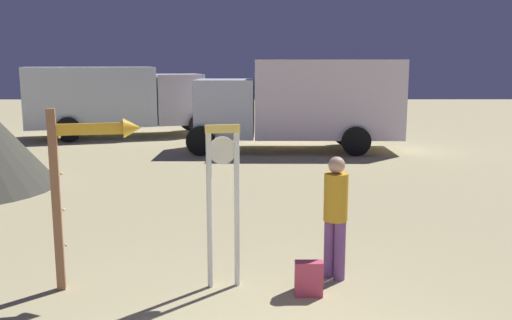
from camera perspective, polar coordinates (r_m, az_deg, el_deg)
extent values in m
cylinder|color=white|center=(6.95, -4.81, -5.33)|extent=(0.07, 0.07, 1.97)
cylinder|color=white|center=(6.98, -1.97, -5.22)|extent=(0.07, 0.07, 1.97)
cube|color=#FFD95D|center=(6.77, -3.48, 3.23)|extent=(0.43, 0.15, 0.10)
cylinder|color=white|center=(6.83, -3.48, 1.00)|extent=(0.34, 0.09, 0.34)
cube|color=black|center=(6.86, -3.50, 1.03)|extent=(0.08, 0.02, 0.04)
cube|color=black|center=(6.86, -3.50, 1.03)|extent=(0.03, 0.02, 0.13)
cube|color=#9A6847|center=(7.24, -19.87, -4.02)|extent=(0.12, 0.12, 2.28)
cube|color=yellow|center=(7.05, -16.66, 3.08)|extent=(0.79, 0.24, 0.14)
cone|color=yellow|center=(7.04, -12.60, 3.25)|extent=(0.27, 0.30, 0.25)
sphere|color=#F9DA8D|center=(7.39, -18.98, -8.29)|extent=(0.04, 0.04, 0.04)
sphere|color=#FCEB82|center=(7.26, -19.18, -4.87)|extent=(0.04, 0.04, 0.04)
sphere|color=#FFE68C|center=(7.16, -19.39, -1.35)|extent=(0.04, 0.04, 0.04)
sphere|color=#FEE796|center=(7.09, -19.60, 2.26)|extent=(0.04, 0.04, 0.04)
cylinder|color=#76498B|center=(7.49, 7.57, -8.98)|extent=(0.15, 0.15, 0.79)
cylinder|color=#76498B|center=(7.41, 8.61, -9.21)|extent=(0.15, 0.15, 0.79)
cylinder|color=gold|center=(7.25, 8.22, -3.79)|extent=(0.31, 0.31, 0.63)
sphere|color=tan|center=(7.16, 8.31, -0.52)|extent=(0.22, 0.22, 0.22)
cube|color=#BD3E59|center=(6.94, 5.46, -12.06)|extent=(0.34, 0.16, 0.43)
cube|color=#B53B5C|center=(7.06, 5.37, -12.25)|extent=(0.24, 0.04, 0.19)
cube|color=white|center=(18.21, 7.31, 6.30)|extent=(4.68, 2.34, 2.48)
cube|color=silver|center=(18.15, -3.18, 5.36)|extent=(1.90, 2.18, 1.85)
cube|color=black|center=(18.22, -6.16, 6.50)|extent=(0.06, 1.81, 0.81)
cylinder|color=black|center=(19.44, -4.97, 2.90)|extent=(0.90, 0.27, 0.90)
cylinder|color=black|center=(17.18, -5.71, 1.96)|extent=(0.90, 0.27, 0.90)
cylinder|color=black|center=(19.56, 9.16, 2.85)|extent=(0.90, 0.27, 0.90)
cylinder|color=black|center=(17.31, 10.26, 1.92)|extent=(0.90, 0.27, 0.90)
cube|color=white|center=(22.17, -16.62, 6.28)|extent=(5.16, 3.48, 2.23)
cube|color=silver|center=(22.44, -8.06, 6.27)|extent=(2.34, 2.54, 1.94)
cube|color=black|center=(22.58, -5.77, 7.32)|extent=(0.54, 1.71, 0.86)
cylinder|color=black|center=(21.53, -5.75, 3.57)|extent=(0.93, 0.50, 0.90)
cylinder|color=black|center=(23.74, -6.81, 4.13)|extent=(0.93, 0.50, 0.90)
cylinder|color=black|center=(21.15, -18.77, 2.97)|extent=(0.93, 0.50, 0.90)
cylinder|color=black|center=(23.40, -18.60, 3.60)|extent=(0.93, 0.50, 0.90)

